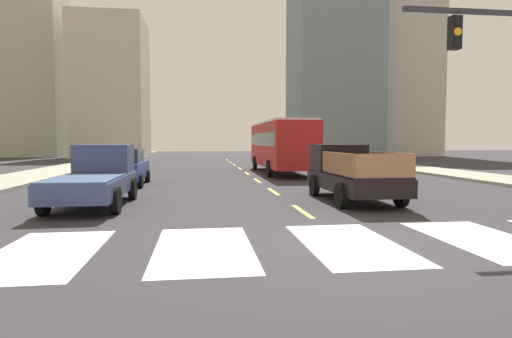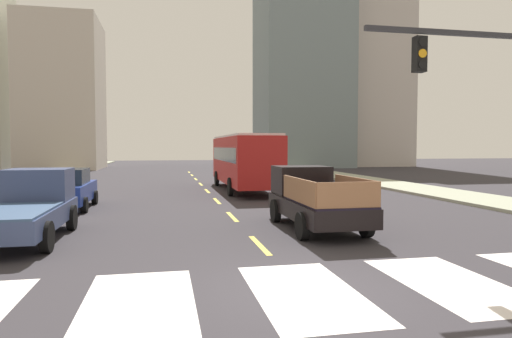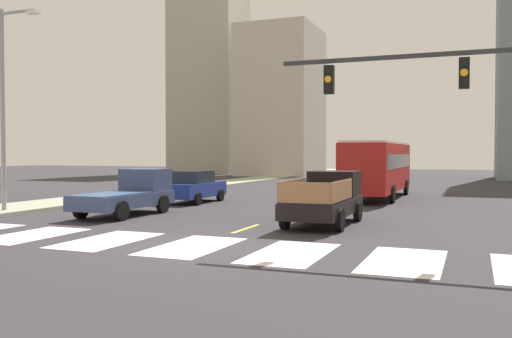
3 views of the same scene
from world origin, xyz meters
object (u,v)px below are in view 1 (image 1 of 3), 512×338
at_px(pickup_stakebed, 349,173).
at_px(pickup_dark, 97,177).
at_px(city_bus, 281,143).
at_px(sedan_far, 124,167).

xyz_separation_m(pickup_stakebed, pickup_dark, (-8.68, -0.11, -0.02)).
bearing_deg(pickup_stakebed, pickup_dark, -178.44).
xyz_separation_m(pickup_stakebed, city_bus, (-0.09, 12.59, 1.02)).
height_order(pickup_dark, city_bus, city_bus).
bearing_deg(pickup_dark, sedan_far, 91.95).
xyz_separation_m(pickup_dark, city_bus, (8.59, 12.71, 1.03)).
bearing_deg(pickup_stakebed, sedan_far, 146.31).
xyz_separation_m(pickup_stakebed, sedan_far, (-8.86, 6.09, -0.08)).
relative_size(pickup_dark, sedan_far, 1.18).
distance_m(pickup_dark, sedan_far, 6.20).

